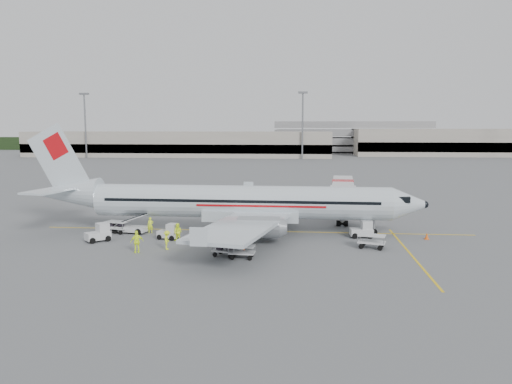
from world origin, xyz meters
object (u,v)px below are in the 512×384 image
belt_loader (130,220)px  jet_bridge (343,198)px  aircraft (241,180)px  tug_aft (98,233)px  tug_mid (168,231)px  tug_fore (361,229)px

belt_loader → jet_bridge: bearing=36.6°
aircraft → tug_aft: (-12.90, -5.14, -4.55)m
belt_loader → tug_mid: (4.60, -2.39, -0.52)m
belt_loader → tug_fore: (23.05, 0.00, -0.45)m
tug_aft → aircraft: bearing=-21.9°
tug_fore → tug_aft: tug_aft is taller
tug_mid → tug_aft: 6.50m
tug_fore → tug_aft: 25.08m
tug_mid → belt_loader: bearing=166.0°
jet_bridge → tug_fore: bearing=-80.9°
belt_loader → tug_aft: (-1.71, -3.97, -0.44)m
jet_bridge → belt_loader: (-22.13, -11.43, -0.91)m
aircraft → tug_mid: 8.81m
aircraft → belt_loader: 11.98m
tug_aft → belt_loader: bearing=23.1°
jet_bridge → tug_fore: (0.93, -11.43, -1.36)m
aircraft → tug_fore: (11.87, -1.17, -4.56)m
aircraft → tug_fore: 12.77m
tug_mid → tug_aft: tug_aft is taller
belt_loader → tug_mid: 5.21m
belt_loader → tug_mid: bearing=-18.2°
tug_fore → tug_mid: (-18.46, -2.39, -0.07)m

